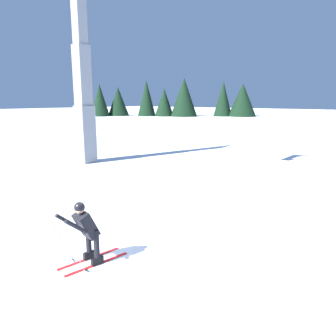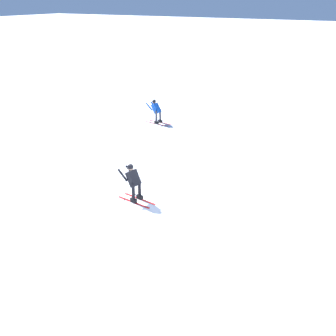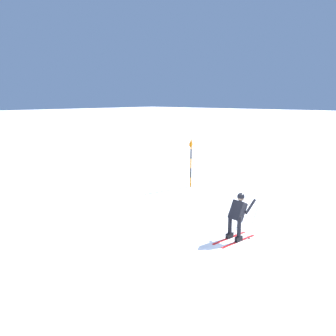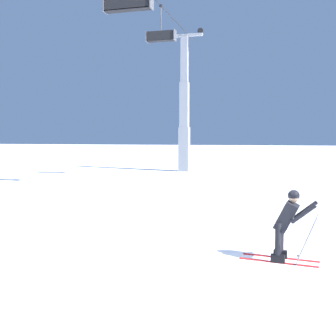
{
  "view_description": "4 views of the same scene",
  "coord_description": "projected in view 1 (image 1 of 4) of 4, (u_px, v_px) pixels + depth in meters",
  "views": [
    {
      "loc": [
        6.33,
        -4.92,
        3.73
      ],
      "look_at": [
        0.39,
        2.15,
        1.76
      ],
      "focal_mm": 34.39,
      "sensor_mm": 36.0,
      "label": 1
    },
    {
      "loc": [
        12.29,
        7.43,
        7.56
      ],
      "look_at": [
        1.28,
        1.14,
        2.11
      ],
      "focal_mm": 43.11,
      "sensor_mm": 36.0,
      "label": 2
    },
    {
      "loc": [
        -5.05,
        8.7,
        4.49
      ],
      "look_at": [
        1.33,
        1.55,
        2.6
      ],
      "focal_mm": 37.86,
      "sensor_mm": 36.0,
      "label": 3
    },
    {
      "loc": [
        -8.36,
        -0.79,
        2.6
      ],
      "look_at": [
        0.92,
        1.82,
        1.88
      ],
      "focal_mm": 44.09,
      "sensor_mm": 36.0,
      "label": 4
    }
  ],
  "objects": [
    {
      "name": "ground_plane",
      "position": [
        104.0,
        244.0,
        8.44
      ],
      "size": [
        260.0,
        260.0,
        0.0
      ],
      "primitive_type": "plane",
      "color": "white"
    },
    {
      "name": "tree_line_ridge",
      "position": [
        178.0,
        99.0,
        73.09
      ],
      "size": [
        30.66,
        25.25,
        8.48
      ],
      "color": "black",
      "rests_on": "ground_plane"
    },
    {
      "name": "lift_tower_near",
      "position": [
        83.0,
        88.0,
        18.6
      ],
      "size": [
        0.92,
        2.31,
        10.71
      ],
      "color": "gray",
      "rests_on": "ground_plane"
    },
    {
      "name": "skier_carving_main",
      "position": [
        86.0,
        228.0,
        7.28
      ],
      "size": [
        0.77,
        1.66,
        1.64
      ],
      "color": "red",
      "rests_on": "ground_plane"
    }
  ]
}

